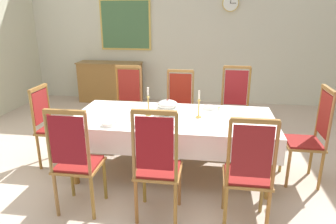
{
  "coord_description": "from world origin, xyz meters",
  "views": [
    {
      "loc": [
        0.45,
        -3.37,
        1.98
      ],
      "look_at": [
        -0.06,
        0.14,
        0.82
      ],
      "focal_mm": 32.81,
      "sensor_mm": 36.0,
      "label": 1
    }
  ],
  "objects_px": {
    "chair_head_east": "(310,135)",
    "spoon_primary": "(219,108)",
    "sideboard": "(111,82)",
    "bowl_far_left": "(109,124)",
    "chair_north_a": "(128,103)",
    "bowl_near_right": "(168,128)",
    "bowl_near_left": "(210,107)",
    "spoon_secondary": "(159,128)",
    "dining_table": "(173,122)",
    "chair_head_west": "(52,124)",
    "chair_south_b": "(157,164)",
    "candlestick_west": "(148,104)",
    "soup_tureen": "(167,108)",
    "bowl_far_right": "(140,124)",
    "chair_south_a": "(76,159)",
    "chair_south_c": "(248,171)",
    "framed_painting": "(125,25)",
    "chair_north_c": "(235,107)",
    "chair_north_b": "(179,106)",
    "candlestick_east": "(199,107)",
    "mounted_clock": "(231,3)"
  },
  "relations": [
    {
      "from": "bowl_far_right",
      "to": "dining_table",
      "type": "bearing_deg",
      "value": 49.8
    },
    {
      "from": "chair_south_b",
      "to": "chair_head_east",
      "type": "height_order",
      "value": "chair_south_b"
    },
    {
      "from": "chair_head_west",
      "to": "framed_painting",
      "type": "xyz_separation_m",
      "value": [
        0.11,
        3.33,
        1.13
      ]
    },
    {
      "from": "sideboard",
      "to": "bowl_far_left",
      "type": "bearing_deg",
      "value": 108.36
    },
    {
      "from": "bowl_far_right",
      "to": "framed_painting",
      "type": "distance_m",
      "value": 4.01
    },
    {
      "from": "bowl_near_left",
      "to": "sideboard",
      "type": "bearing_deg",
      "value": 130.24
    },
    {
      "from": "spoon_primary",
      "to": "sideboard",
      "type": "height_order",
      "value": "sideboard"
    },
    {
      "from": "dining_table",
      "to": "spoon_primary",
      "type": "bearing_deg",
      "value": 35.96
    },
    {
      "from": "soup_tureen",
      "to": "spoon_secondary",
      "type": "relative_size",
      "value": 1.56
    },
    {
      "from": "chair_south_b",
      "to": "candlestick_west",
      "type": "bearing_deg",
      "value": 106.31
    },
    {
      "from": "chair_south_a",
      "to": "chair_head_east",
      "type": "bearing_deg",
      "value": 21.26
    },
    {
      "from": "chair_south_b",
      "to": "chair_head_west",
      "type": "relative_size",
      "value": 1.1
    },
    {
      "from": "chair_north_a",
      "to": "bowl_near_right",
      "type": "distance_m",
      "value": 1.66
    },
    {
      "from": "bowl_near_right",
      "to": "bowl_far_right",
      "type": "xyz_separation_m",
      "value": [
        -0.32,
        0.06,
        -0.0
      ]
    },
    {
      "from": "bowl_far_right",
      "to": "mounted_clock",
      "type": "distance_m",
      "value": 4.1
    },
    {
      "from": "sideboard",
      "to": "mounted_clock",
      "type": "distance_m",
      "value": 3.12
    },
    {
      "from": "chair_south_c",
      "to": "candlestick_east",
      "type": "height_order",
      "value": "chair_south_c"
    },
    {
      "from": "chair_south_c",
      "to": "bowl_near_left",
      "type": "height_order",
      "value": "chair_south_c"
    },
    {
      "from": "sideboard",
      "to": "framed_painting",
      "type": "height_order",
      "value": "framed_painting"
    },
    {
      "from": "chair_head_east",
      "to": "framed_painting",
      "type": "relative_size",
      "value": 1.03
    },
    {
      "from": "soup_tureen",
      "to": "candlestick_east",
      "type": "xyz_separation_m",
      "value": [
        0.38,
        0.0,
        0.03
      ]
    },
    {
      "from": "chair_head_east",
      "to": "sideboard",
      "type": "bearing_deg",
      "value": 48.39
    },
    {
      "from": "chair_south_a",
      "to": "candlestick_east",
      "type": "bearing_deg",
      "value": 39.72
    },
    {
      "from": "soup_tureen",
      "to": "spoon_primary",
      "type": "distance_m",
      "value": 0.76
    },
    {
      "from": "bowl_far_right",
      "to": "chair_head_west",
      "type": "bearing_deg",
      "value": 163.55
    },
    {
      "from": "chair_head_east",
      "to": "spoon_primary",
      "type": "distance_m",
      "value": 1.15
    },
    {
      "from": "chair_head_west",
      "to": "bowl_far_left",
      "type": "distance_m",
      "value": 1.05
    },
    {
      "from": "chair_head_east",
      "to": "sideboard",
      "type": "height_order",
      "value": "chair_head_east"
    },
    {
      "from": "chair_north_c",
      "to": "mounted_clock",
      "type": "xyz_separation_m",
      "value": [
        -0.05,
        2.35,
        1.53
      ]
    },
    {
      "from": "chair_south_c",
      "to": "spoon_secondary",
      "type": "distance_m",
      "value": 1.09
    },
    {
      "from": "bowl_near_right",
      "to": "bowl_far_left",
      "type": "bearing_deg",
      "value": 177.93
    },
    {
      "from": "dining_table",
      "to": "sideboard",
      "type": "xyz_separation_m",
      "value": [
        -1.84,
        3.08,
        -0.23
      ]
    },
    {
      "from": "soup_tureen",
      "to": "bowl_near_right",
      "type": "height_order",
      "value": "soup_tureen"
    },
    {
      "from": "bowl_near_left",
      "to": "spoon_secondary",
      "type": "xyz_separation_m",
      "value": [
        -0.55,
        -0.8,
        -0.02
      ]
    },
    {
      "from": "chair_south_b",
      "to": "framed_painting",
      "type": "distance_m",
      "value": 4.67
    },
    {
      "from": "dining_table",
      "to": "chair_head_east",
      "type": "relative_size",
      "value": 2.07
    },
    {
      "from": "dining_table",
      "to": "framed_painting",
      "type": "bearing_deg",
      "value": 114.34
    },
    {
      "from": "chair_south_b",
      "to": "candlestick_west",
      "type": "distance_m",
      "value": 1.05
    },
    {
      "from": "chair_head_east",
      "to": "chair_south_a",
      "type": "bearing_deg",
      "value": 111.26
    },
    {
      "from": "bowl_near_right",
      "to": "bowl_far_left",
      "type": "relative_size",
      "value": 0.94
    },
    {
      "from": "chair_south_a",
      "to": "chair_north_c",
      "type": "height_order",
      "value": "chair_north_c"
    },
    {
      "from": "chair_head_west",
      "to": "bowl_near_right",
      "type": "relative_size",
      "value": 6.94
    },
    {
      "from": "bowl_far_left",
      "to": "spoon_secondary",
      "type": "relative_size",
      "value": 0.93
    },
    {
      "from": "chair_north_b",
      "to": "soup_tureen",
      "type": "bearing_deg",
      "value": 87.41
    },
    {
      "from": "candlestick_west",
      "to": "framed_painting",
      "type": "relative_size",
      "value": 0.31
    },
    {
      "from": "dining_table",
      "to": "chair_north_b",
      "type": "height_order",
      "value": "chair_north_b"
    },
    {
      "from": "chair_south_a",
      "to": "bowl_near_right",
      "type": "relative_size",
      "value": 7.41
    },
    {
      "from": "chair_north_c",
      "to": "spoon_secondary",
      "type": "xyz_separation_m",
      "value": [
        -0.92,
        -1.39,
        0.15
      ]
    },
    {
      "from": "chair_north_a",
      "to": "chair_south_b",
      "type": "relative_size",
      "value": 1.0
    },
    {
      "from": "bowl_far_right",
      "to": "framed_painting",
      "type": "height_order",
      "value": "framed_painting"
    }
  ]
}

